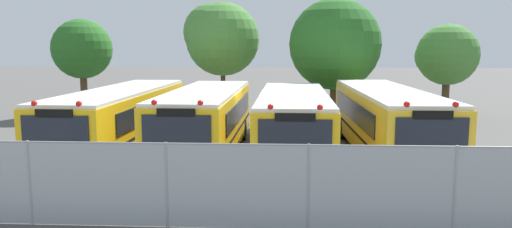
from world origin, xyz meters
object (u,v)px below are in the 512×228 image
(school_bus_0, at_px, (122,117))
(tree_1, at_px, (219,37))
(school_bus_2, at_px, (293,121))
(school_bus_1, at_px, (206,119))
(tree_0, at_px, (84,50))
(tree_3, at_px, (445,55))
(tree_2, at_px, (334,44))
(traffic_cone, at_px, (273,200))
(school_bus_3, at_px, (385,120))

(school_bus_0, xyz_separation_m, tree_1, (2.65, 9.98, 3.38))
(school_bus_2, bearing_deg, school_bus_1, 0.69)
(tree_0, bearing_deg, tree_3, -2.49)
(tree_3, bearing_deg, tree_2, -169.63)
(school_bus_1, bearing_deg, traffic_cone, 114.34)
(school_bus_1, height_order, tree_0, tree_0)
(tree_3, xyz_separation_m, traffic_cone, (-9.44, -16.15, -3.44))
(school_bus_2, distance_m, tree_1, 11.77)
(school_bus_0, bearing_deg, traffic_cone, 133.77)
(tree_0, relative_size, tree_2, 0.86)
(school_bus_2, xyz_separation_m, tree_2, (2.35, 8.67, 2.97))
(tree_2, bearing_deg, traffic_cone, -101.34)
(tree_2, distance_m, traffic_cone, 15.81)
(tree_2, bearing_deg, tree_1, 164.92)
(school_bus_0, xyz_separation_m, school_bus_3, (10.40, -0.34, 0.04))
(traffic_cone, bearing_deg, tree_2, 78.66)
(school_bus_3, distance_m, tree_0, 19.50)
(school_bus_1, distance_m, school_bus_2, 3.38)
(school_bus_0, bearing_deg, tree_0, -59.78)
(school_bus_2, distance_m, tree_2, 9.46)
(school_bus_2, relative_size, traffic_cone, 18.37)
(tree_1, relative_size, tree_3, 1.24)
(school_bus_1, distance_m, tree_3, 15.82)
(school_bus_3, bearing_deg, school_bus_0, -3.11)
(school_bus_3, distance_m, tree_2, 9.10)
(tree_0, bearing_deg, school_bus_3, -33.45)
(traffic_cone, bearing_deg, tree_3, 59.70)
(tree_2, height_order, tree_3, tree_2)
(school_bus_2, xyz_separation_m, tree_3, (8.78, 9.85, 2.34))
(school_bus_0, bearing_deg, tree_3, -147.89)
(tree_1, relative_size, traffic_cone, 12.32)
(tree_0, distance_m, tree_2, 15.10)
(school_bus_1, distance_m, tree_1, 11.00)
(school_bus_2, height_order, tree_3, tree_3)
(school_bus_1, relative_size, tree_2, 1.46)
(school_bus_0, height_order, tree_2, tree_2)
(school_bus_0, relative_size, school_bus_3, 1.01)
(school_bus_2, relative_size, tree_2, 1.48)
(traffic_cone, bearing_deg, school_bus_0, 132.59)
(tree_0, bearing_deg, school_bus_1, -49.44)
(school_bus_1, xyz_separation_m, school_bus_2, (3.38, 0.00, -0.05))
(school_bus_0, relative_size, school_bus_2, 1.10)
(school_bus_3, bearing_deg, traffic_cone, 55.75)
(school_bus_3, height_order, tree_1, tree_1)
(tree_0, xyz_separation_m, tree_1, (8.38, -0.34, 0.76))
(tree_2, xyz_separation_m, tree_3, (6.44, 1.18, -0.62))
(school_bus_2, xyz_separation_m, tree_1, (-4.22, 10.44, 3.41))
(school_bus_3, bearing_deg, tree_1, -54.36)
(traffic_cone, bearing_deg, school_bus_3, 57.01)
(school_bus_1, bearing_deg, school_bus_3, -178.01)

